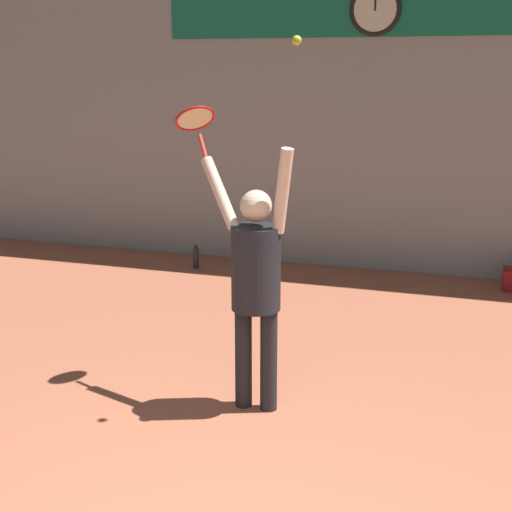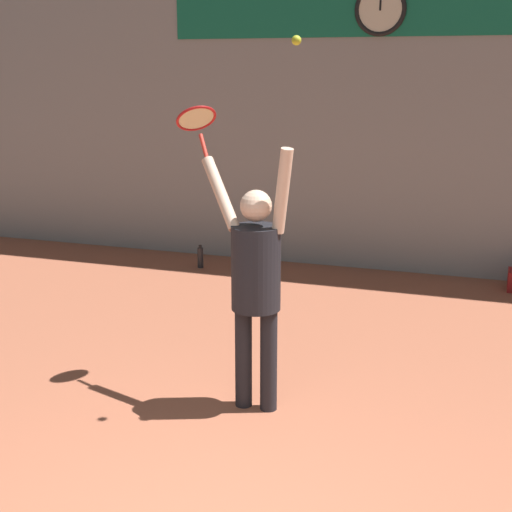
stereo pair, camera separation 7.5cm
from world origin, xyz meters
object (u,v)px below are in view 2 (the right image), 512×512
Objects in this scene: tennis_player at (256,276)px; water_bottle at (200,257)px; scoreboard_clock at (380,9)px; tennis_ball at (296,40)px; tennis_racket at (197,121)px.

water_bottle is (-1.95, 3.53, -0.92)m from tennis_player.
tennis_player is 4.14m from water_bottle.
scoreboard_clock is at bearing 87.59° from tennis_player.
scoreboard_clock reaches higher than tennis_ball.
tennis_player is 1.32m from tennis_racket.
tennis_player is at bearing -92.41° from scoreboard_clock.
water_bottle is (-2.12, -0.61, -3.07)m from scoreboard_clock.
tennis_racket is 6.43× the size of tennis_ball.
water_bottle is (-1.32, 3.11, -2.00)m from tennis_racket.
scoreboard_clock is 9.57× the size of tennis_ball.
scoreboard_clock is 4.24m from tennis_ball.
scoreboard_clock is 0.31× the size of tennis_player.
tennis_player is 31.14× the size of tennis_ball.
tennis_ball is (0.13, -4.20, -0.49)m from scoreboard_clock.
tennis_ball reaches higher than water_bottle.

